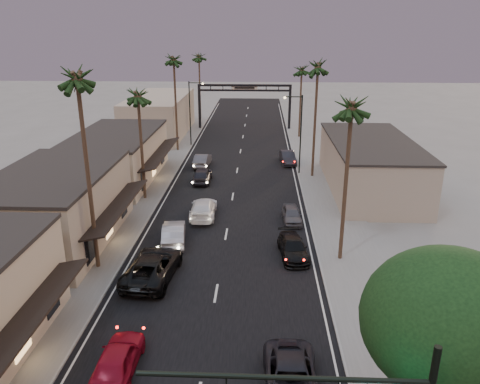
# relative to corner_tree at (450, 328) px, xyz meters

# --- Properties ---
(ground) EXTENTS (200.00, 200.00, 0.00)m
(ground) POSITION_rel_corner_tree_xyz_m (-9.48, 32.55, -5.98)
(ground) COLOR slate
(ground) RESTS_ON ground
(road) EXTENTS (14.00, 120.00, 0.02)m
(road) POSITION_rel_corner_tree_xyz_m (-9.48, 37.55, -5.97)
(road) COLOR black
(road) RESTS_ON ground
(sidewalk_left) EXTENTS (5.00, 92.00, 0.12)m
(sidewalk_left) POSITION_rel_corner_tree_xyz_m (-18.98, 44.55, -5.92)
(sidewalk_left) COLOR slate
(sidewalk_left) RESTS_ON ground
(sidewalk_right) EXTENTS (5.00, 92.00, 0.12)m
(sidewalk_right) POSITION_rel_corner_tree_xyz_m (0.02, 44.55, -5.92)
(sidewalk_right) COLOR slate
(sidewalk_right) RESTS_ON ground
(storefront_mid) EXTENTS (8.00, 14.00, 5.50)m
(storefront_mid) POSITION_rel_corner_tree_xyz_m (-22.48, 18.55, -3.23)
(storefront_mid) COLOR gray
(storefront_mid) RESTS_ON ground
(storefront_far) EXTENTS (8.00, 16.00, 5.00)m
(storefront_far) POSITION_rel_corner_tree_xyz_m (-22.48, 34.55, -3.48)
(storefront_far) COLOR beige
(storefront_far) RESTS_ON ground
(storefront_dist) EXTENTS (8.00, 20.00, 6.00)m
(storefront_dist) POSITION_rel_corner_tree_xyz_m (-22.48, 57.55, -2.98)
(storefront_dist) COLOR gray
(storefront_dist) RESTS_ON ground
(building_right) EXTENTS (8.00, 18.00, 5.00)m
(building_right) POSITION_rel_corner_tree_xyz_m (4.52, 32.55, -3.48)
(building_right) COLOR gray
(building_right) RESTS_ON ground
(corner_tree) EXTENTS (6.20, 6.20, 8.80)m
(corner_tree) POSITION_rel_corner_tree_xyz_m (0.00, 0.00, 0.00)
(corner_tree) COLOR #38281C
(corner_tree) RESTS_ON ground
(arch) EXTENTS (15.20, 0.40, 7.27)m
(arch) POSITION_rel_corner_tree_xyz_m (-9.48, 62.55, -0.45)
(arch) COLOR black
(arch) RESTS_ON ground
(streetlight_right) EXTENTS (2.13, 0.30, 9.00)m
(streetlight_right) POSITION_rel_corner_tree_xyz_m (-2.56, 37.55, -0.65)
(streetlight_right) COLOR black
(streetlight_right) RESTS_ON ground
(streetlight_left) EXTENTS (2.13, 0.30, 9.00)m
(streetlight_left) POSITION_rel_corner_tree_xyz_m (-16.40, 50.55, -0.65)
(streetlight_left) COLOR black
(streetlight_left) RESTS_ON ground
(palm_lb) EXTENTS (3.20, 3.20, 15.20)m
(palm_lb) POSITION_rel_corner_tree_xyz_m (-18.08, 14.55, 7.41)
(palm_lb) COLOR #38281C
(palm_lb) RESTS_ON ground
(palm_lc) EXTENTS (3.20, 3.20, 12.20)m
(palm_lc) POSITION_rel_corner_tree_xyz_m (-18.08, 28.55, 4.49)
(palm_lc) COLOR #38281C
(palm_lc) RESTS_ON ground
(palm_ld) EXTENTS (3.20, 3.20, 14.20)m
(palm_ld) POSITION_rel_corner_tree_xyz_m (-18.08, 47.55, 6.44)
(palm_ld) COLOR #38281C
(palm_ld) RESTS_ON ground
(palm_ra) EXTENTS (3.20, 3.20, 13.20)m
(palm_ra) POSITION_rel_corner_tree_xyz_m (-0.88, 16.55, 5.46)
(palm_ra) COLOR #38281C
(palm_ra) RESTS_ON ground
(palm_rb) EXTENTS (3.20, 3.20, 14.20)m
(palm_rb) POSITION_rel_corner_tree_xyz_m (-0.88, 36.55, 6.44)
(palm_rb) COLOR #38281C
(palm_rb) RESTS_ON ground
(palm_rc) EXTENTS (3.20, 3.20, 12.20)m
(palm_rc) POSITION_rel_corner_tree_xyz_m (-0.88, 56.55, 4.49)
(palm_rc) COLOR #38281C
(palm_rc) RESTS_ON ground
(palm_far) EXTENTS (3.20, 3.20, 13.20)m
(palm_far) POSITION_rel_corner_tree_xyz_m (-17.78, 70.55, 5.46)
(palm_far) COLOR #38281C
(palm_far) RESTS_ON ground
(oncoming_red) EXTENTS (1.88, 4.60, 1.56)m
(oncoming_red) POSITION_rel_corner_tree_xyz_m (-13.58, 4.18, -5.20)
(oncoming_red) COLOR maroon
(oncoming_red) RESTS_ON ground
(oncoming_pickup) EXTENTS (3.50, 6.59, 1.76)m
(oncoming_pickup) POSITION_rel_corner_tree_xyz_m (-13.88, 13.30, -5.10)
(oncoming_pickup) COLOR black
(oncoming_pickup) RESTS_ON ground
(oncoming_silver) EXTENTS (2.32, 5.01, 1.59)m
(oncoming_silver) POSITION_rel_corner_tree_xyz_m (-13.45, 18.80, -5.18)
(oncoming_silver) COLOR #9B9BA0
(oncoming_silver) RESTS_ON ground
(oncoming_white) EXTENTS (2.31, 5.41, 1.56)m
(oncoming_white) POSITION_rel_corner_tree_xyz_m (-11.78, 24.30, -5.20)
(oncoming_white) COLOR silver
(oncoming_white) RESTS_ON ground
(oncoming_dgrey) EXTENTS (1.92, 4.66, 1.58)m
(oncoming_dgrey) POSITION_rel_corner_tree_xyz_m (-13.05, 34.07, -5.19)
(oncoming_dgrey) COLOR black
(oncoming_dgrey) RESTS_ON ground
(oncoming_grey_far) EXTENTS (1.84, 4.74, 1.54)m
(oncoming_grey_far) POSITION_rel_corner_tree_xyz_m (-13.79, 40.12, -5.21)
(oncoming_grey_far) COLOR #4A4A4E
(oncoming_grey_far) RESTS_ON ground
(curbside_near) EXTENTS (2.56, 5.45, 1.51)m
(curbside_near) POSITION_rel_corner_tree_xyz_m (-5.23, 3.12, -5.23)
(curbside_near) COLOR black
(curbside_near) RESTS_ON ground
(curbside_black) EXTENTS (2.42, 4.89, 1.37)m
(curbside_black) POSITION_rel_corner_tree_xyz_m (-4.28, 16.90, -5.30)
(curbside_black) COLOR black
(curbside_black) RESTS_ON ground
(curbside_grey) EXTENTS (1.76, 3.98, 1.33)m
(curbside_grey) POSITION_rel_corner_tree_xyz_m (-3.98, 23.44, -5.31)
(curbside_grey) COLOR #48484D
(curbside_grey) RESTS_ON ground
(curbside_far) EXTENTS (2.05, 4.73, 1.52)m
(curbside_far) POSITION_rel_corner_tree_xyz_m (-3.37, 41.88, -5.22)
(curbside_far) COLOR black
(curbside_far) RESTS_ON ground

